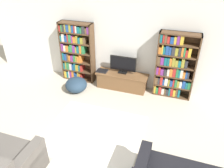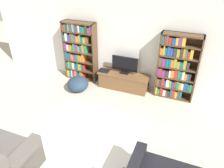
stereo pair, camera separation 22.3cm
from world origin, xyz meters
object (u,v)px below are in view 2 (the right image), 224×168
(bookshelf_right, at_px, (176,68))
(television, at_px, (125,65))
(bookshelf_left, at_px, (79,50))
(tv_stand, at_px, (124,81))
(laptop, at_px, (104,71))
(beanbag_ottoman, at_px, (78,84))

(bookshelf_right, height_order, television, bookshelf_right)
(bookshelf_left, height_order, television, bookshelf_left)
(bookshelf_right, relative_size, tv_stand, 1.20)
(laptop, bearing_deg, television, 9.62)
(bookshelf_right, bearing_deg, bookshelf_left, 179.98)
(television, distance_m, laptop, 0.65)
(bookshelf_left, bearing_deg, bookshelf_right, -0.02)
(television, xyz_separation_m, laptop, (-0.59, -0.10, -0.25))
(bookshelf_right, relative_size, laptop, 5.63)
(laptop, height_order, beanbag_ottoman, laptop)
(bookshelf_right, height_order, laptop, bookshelf_right)
(tv_stand, relative_size, laptop, 4.70)
(bookshelf_right, xyz_separation_m, laptop, (-1.95, -0.15, -0.39))
(tv_stand, bearing_deg, bookshelf_right, 4.53)
(bookshelf_left, xyz_separation_m, television, (1.45, -0.05, -0.19))
(laptop, distance_m, beanbag_ottoman, 0.84)
(tv_stand, distance_m, laptop, 0.64)
(bookshelf_left, distance_m, bookshelf_right, 2.81)
(tv_stand, height_order, television, television)
(beanbag_ottoman, bearing_deg, laptop, 43.51)
(tv_stand, distance_m, television, 0.50)
(bookshelf_right, bearing_deg, television, -178.03)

